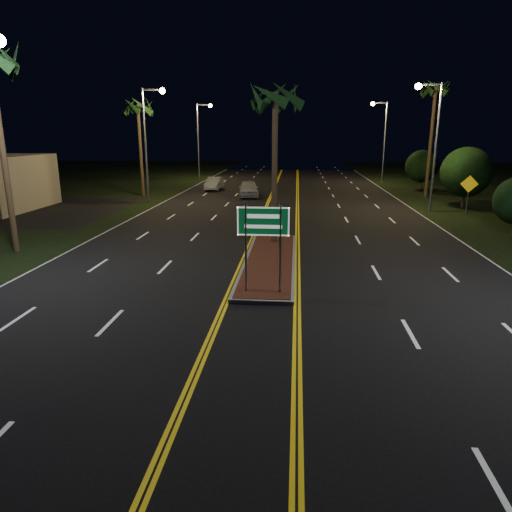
# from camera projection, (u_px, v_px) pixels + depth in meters

# --- Properties ---
(ground) EXTENTS (120.00, 120.00, 0.00)m
(ground) POSITION_uv_depth(u_px,v_px,m) (256.00, 328.00, 13.61)
(ground) COLOR black
(ground) RESTS_ON ground
(median_island) EXTENTS (2.25, 10.25, 0.17)m
(median_island) POSITION_uv_depth(u_px,v_px,m) (270.00, 261.00, 20.32)
(median_island) COLOR gray
(median_island) RESTS_ON ground
(highway_sign) EXTENTS (1.80, 0.08, 3.20)m
(highway_sign) POSITION_uv_depth(u_px,v_px,m) (263.00, 230.00, 15.67)
(highway_sign) COLOR gray
(highway_sign) RESTS_ON ground
(streetlight_left_mid) EXTENTS (1.91, 0.44, 9.00)m
(streetlight_left_mid) POSITION_uv_depth(u_px,v_px,m) (149.00, 132.00, 36.11)
(streetlight_left_mid) COLOR gray
(streetlight_left_mid) RESTS_ON ground
(streetlight_left_far) EXTENTS (1.91, 0.44, 9.00)m
(streetlight_left_far) POSITION_uv_depth(u_px,v_px,m) (201.00, 132.00, 55.34)
(streetlight_left_far) COLOR gray
(streetlight_left_far) RESTS_ON ground
(streetlight_right_mid) EXTENTS (1.91, 0.44, 9.00)m
(streetlight_right_mid) POSITION_uv_depth(u_px,v_px,m) (432.00, 132.00, 32.38)
(streetlight_right_mid) COLOR gray
(streetlight_right_mid) RESTS_ON ground
(streetlight_right_far) EXTENTS (1.91, 0.44, 9.00)m
(streetlight_right_far) POSITION_uv_depth(u_px,v_px,m) (382.00, 132.00, 51.61)
(streetlight_right_far) COLOR gray
(streetlight_right_far) RESTS_ON ground
(palm_median) EXTENTS (2.40, 2.40, 8.30)m
(palm_median) POSITION_uv_depth(u_px,v_px,m) (275.00, 97.00, 21.80)
(palm_median) COLOR #382819
(palm_median) RESTS_ON ground
(palm_left_far) EXTENTS (2.40, 2.40, 8.80)m
(palm_left_far) POSITION_uv_depth(u_px,v_px,m) (138.00, 108.00, 39.59)
(palm_left_far) COLOR #382819
(palm_left_far) RESTS_ON ground
(palm_right_far) EXTENTS (2.40, 2.40, 10.30)m
(palm_right_far) POSITION_uv_depth(u_px,v_px,m) (436.00, 90.00, 38.98)
(palm_right_far) COLOR #382819
(palm_right_far) RESTS_ON ground
(shrub_mid) EXTENTS (3.78, 3.78, 4.62)m
(shrub_mid) POSITION_uv_depth(u_px,v_px,m) (466.00, 172.00, 34.78)
(shrub_mid) COLOR #382819
(shrub_mid) RESTS_ON ground
(shrub_far) EXTENTS (3.24, 3.24, 3.96)m
(shrub_far) POSITION_uv_depth(u_px,v_px,m) (422.00, 166.00, 46.44)
(shrub_far) COLOR #382819
(shrub_far) RESTS_ON ground
(car_near) EXTENTS (2.81, 5.37, 1.71)m
(car_near) POSITION_uv_depth(u_px,v_px,m) (249.00, 187.00, 41.26)
(car_near) COLOR #B4B6BB
(car_near) RESTS_ON ground
(car_far) EXTENTS (2.05, 4.51, 1.48)m
(car_far) POSITION_uv_depth(u_px,v_px,m) (214.00, 182.00, 46.41)
(car_far) COLOR #AEB1B8
(car_far) RESTS_ON ground
(warning_sign) EXTENTS (1.17, 0.18, 2.80)m
(warning_sign) POSITION_uv_depth(u_px,v_px,m) (469.00, 189.00, 31.54)
(warning_sign) COLOR gray
(warning_sign) RESTS_ON ground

